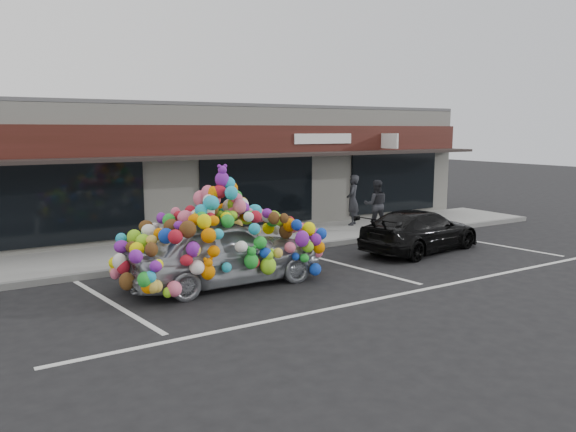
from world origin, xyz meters
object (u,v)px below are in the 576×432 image
pedestrian_a (353,200)px  pedestrian_b (376,205)px  toy_car (223,243)px  black_sedan (420,231)px

pedestrian_a → pedestrian_b: size_ratio=1.06×
toy_car → black_sedan: bearing=-87.8°
pedestrian_a → toy_car: bearing=-11.5°
pedestrian_a → pedestrian_b: pedestrian_a is taller
pedestrian_a → black_sedan: bearing=38.7°
toy_car → pedestrian_b: (7.03, 3.03, 0.04)m
toy_car → pedestrian_a: (6.88, 4.09, 0.09)m
toy_car → black_sedan: 6.27m
toy_car → black_sedan: (6.26, 0.19, -0.34)m
pedestrian_b → black_sedan: bearing=105.3°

